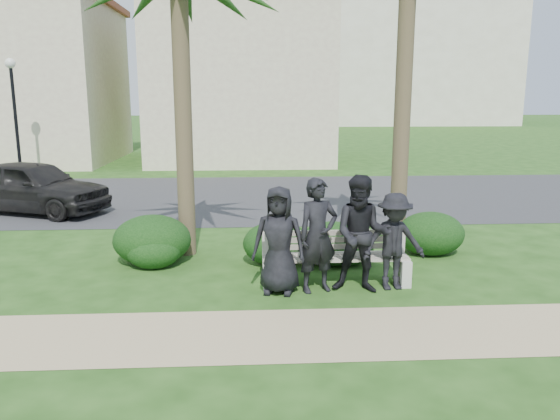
% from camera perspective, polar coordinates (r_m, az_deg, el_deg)
% --- Properties ---
extents(ground, '(160.00, 160.00, 0.00)m').
position_cam_1_polar(ground, '(8.82, 1.27, -7.92)').
color(ground, '#1F4413').
rests_on(ground, ground).
extents(footpath, '(30.00, 1.60, 0.01)m').
position_cam_1_polar(footpath, '(7.16, 2.43, -12.78)').
color(footpath, tan).
rests_on(footpath, ground).
extents(asphalt_street, '(160.00, 8.00, 0.01)m').
position_cam_1_polar(asphalt_street, '(16.56, -0.90, 1.45)').
color(asphalt_street, '#2D2D30').
rests_on(asphalt_street, ground).
extents(stucco_bldg_left, '(10.40, 8.40, 7.30)m').
position_cam_1_polar(stucco_bldg_left, '(28.63, -27.22, 11.91)').
color(stucco_bldg_left, beige).
rests_on(stucco_bldg_left, ground).
extents(stucco_bldg_right, '(8.40, 8.40, 7.30)m').
position_cam_1_polar(stucco_bldg_right, '(26.29, -4.10, 13.28)').
color(stucco_bldg_right, beige).
rests_on(stucco_bldg_right, ground).
extents(hotel_tower, '(26.00, 18.00, 37.30)m').
position_cam_1_polar(hotel_tower, '(65.79, 10.34, 20.75)').
color(hotel_tower, beige).
rests_on(hotel_tower, ground).
extents(street_lamp, '(0.36, 0.36, 4.29)m').
position_cam_1_polar(street_lamp, '(21.92, -26.08, 10.55)').
color(street_lamp, black).
rests_on(street_lamp, ground).
extents(park_bench, '(2.34, 0.54, 0.82)m').
position_cam_1_polar(park_bench, '(8.85, 5.80, -5.38)').
color(park_bench, gray).
rests_on(park_bench, ground).
extents(man_a, '(0.91, 0.70, 1.66)m').
position_cam_1_polar(man_a, '(8.31, -0.11, -3.17)').
color(man_a, black).
rests_on(man_a, ground).
extents(man_b, '(0.75, 0.61, 1.78)m').
position_cam_1_polar(man_b, '(8.37, 3.98, -2.69)').
color(man_b, black).
rests_on(man_b, ground).
extents(man_c, '(1.02, 0.88, 1.82)m').
position_cam_1_polar(man_c, '(8.42, 8.56, -2.53)').
color(man_c, black).
rests_on(man_c, ground).
extents(man_d, '(1.04, 0.67, 1.53)m').
position_cam_1_polar(man_d, '(8.66, 11.80, -3.25)').
color(man_d, black).
rests_on(man_d, ground).
extents(hedge_a, '(0.97, 0.80, 0.63)m').
position_cam_1_polar(hedge_a, '(9.92, -13.10, -4.08)').
color(hedge_a, black).
rests_on(hedge_a, ground).
extents(hedge_b, '(1.40, 1.16, 0.92)m').
position_cam_1_polar(hedge_b, '(10.14, -13.22, -2.90)').
color(hedge_b, black).
rests_on(hedge_b, ground).
extents(hedge_c, '(1.22, 1.01, 0.80)m').
position_cam_1_polar(hedge_c, '(9.86, -0.35, -3.36)').
color(hedge_c, black).
rests_on(hedge_c, ground).
extents(hedge_d, '(1.22, 1.01, 0.80)m').
position_cam_1_polar(hedge_d, '(9.88, 5.47, -3.37)').
color(hedge_d, black).
rests_on(hedge_d, ground).
extents(hedge_e, '(1.03, 0.85, 0.67)m').
position_cam_1_polar(hedge_e, '(9.91, 6.87, -3.75)').
color(hedge_e, black).
rests_on(hedge_e, ground).
extents(hedge_f, '(1.29, 1.07, 0.84)m').
position_cam_1_polar(hedge_f, '(10.85, 15.47, -2.26)').
color(hedge_f, black).
rests_on(hedge_f, ground).
extents(car_a, '(4.35, 3.00, 1.37)m').
position_cam_1_polar(car_a, '(15.49, -24.39, 2.25)').
color(car_a, black).
rests_on(car_a, ground).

